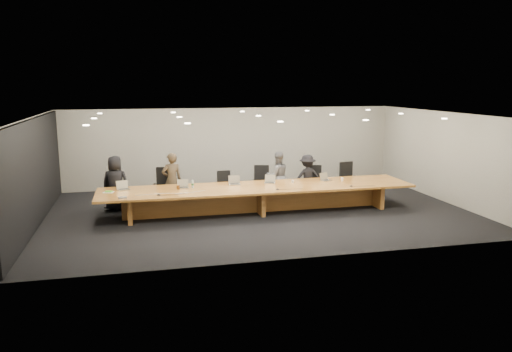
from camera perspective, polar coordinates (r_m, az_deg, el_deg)
The scene contains 29 objects.
ground at distance 14.49m, azimuth 0.28°, elevation -4.10°, with size 12.00×12.00×0.00m, color black.
back_wall at distance 18.07m, azimuth -2.73°, elevation 3.35°, with size 12.00×0.02×2.80m, color beige.
left_wall_panel at distance 14.05m, azimuth -23.96°, elevation 0.24°, with size 0.08×7.84×2.74m, color black.
conference_table at distance 14.37m, azimuth 0.28°, elevation -2.09°, with size 9.00×1.80×0.75m.
chair_far_left at distance 15.21m, azimuth -16.01°, elevation -1.89°, with size 0.51×0.51×1.00m, color black, non-canonical shape.
chair_left at distance 15.14m, azimuth -10.56°, elevation -1.29°, with size 0.61×0.61×1.21m, color black, non-canonical shape.
chair_mid_left at distance 15.50m, azimuth -3.54°, elevation -1.24°, with size 0.51×0.51×1.00m, color black, non-canonical shape.
chair_mid_right at distance 15.72m, azimuth 0.62°, elevation -0.82°, with size 0.58×0.58×1.13m, color black, non-canonical shape.
chair_right at distance 16.19m, azimuth 6.72°, elevation -0.66°, with size 0.55×0.55×1.07m, color black, non-canonical shape.
chair_far_right at distance 16.54m, azimuth 10.67°, elevation -0.39°, with size 0.59×0.59×1.16m, color black, non-canonical shape.
person_a at distance 15.08m, azimuth -15.76°, elevation -0.78°, with size 0.79×0.51×1.61m, color black.
person_b at distance 15.05m, azimuth -9.59°, elevation -0.48°, with size 0.60×0.39×1.65m, color #352B1D.
person_c at distance 15.72m, azimuth 2.48°, elevation -0.03°, with size 0.76×0.59×1.56m, color #555557.
person_d at distance 15.91m, azimuth 5.88°, elevation -0.15°, with size 0.94×0.54×1.45m, color black.
laptop_a at distance 14.33m, azimuth -14.93°, elevation -1.03°, with size 0.32×0.24×0.25m, color #C1B493, non-canonical shape.
laptop_b at distance 14.22m, azimuth -8.33°, elevation -0.89°, with size 0.31×0.22×0.24m, color tan, non-canonical shape.
laptop_c at distance 14.56m, azimuth -2.46°, elevation -0.48°, with size 0.34×0.24×0.26m, color tan, non-canonical shape.
laptop_d at distance 14.77m, azimuth 1.59°, elevation -0.35°, with size 0.31×0.23×0.25m, color #BEB091, non-canonical shape.
laptop_e at distance 15.30m, azimuth 8.04°, elevation -0.08°, with size 0.31×0.22×0.24m, color #B6AA8B, non-canonical shape.
water_bottle at distance 14.19m, azimuth -7.27°, elevation -0.95°, with size 0.07×0.07×0.21m, color silver.
amber_mug at distance 14.10m, azimuth -8.88°, elevation -1.28°, with size 0.09×0.09×0.11m, color brown.
paper_cup_near at distance 14.87m, azimuth 4.22°, elevation -0.62°, with size 0.07×0.07×0.08m, color white.
paper_cup_far at distance 15.33m, azimuth 9.82°, elevation -0.38°, with size 0.08×0.08×0.10m, color white.
notepad at distance 14.11m, azimuth -16.50°, elevation -1.78°, with size 0.26×0.21×0.02m, color white.
lime_gadget at distance 14.09m, azimuth -16.48°, elevation -1.71°, with size 0.18×0.10×0.03m, color #64C334.
av_box at distance 13.31m, azimuth -15.01°, elevation -2.41°, with size 0.21×0.16×0.03m, color #ACACB1.
mic_left at distance 13.45m, azimuth -11.08°, elevation -2.10°, with size 0.12×0.12×0.03m, color black.
mic_center at distance 13.91m, azimuth 2.49°, elevation -1.50°, with size 0.11×0.11×0.03m, color black.
mic_right at distance 14.58m, azimuth 10.85°, elevation -1.12°, with size 0.12×0.12×0.03m, color black.
Camera 1 is at (-3.32, -13.62, 3.67)m, focal length 35.00 mm.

